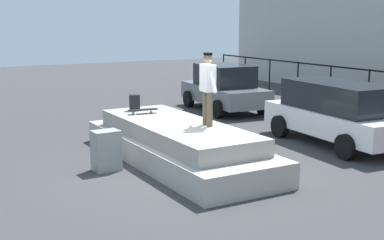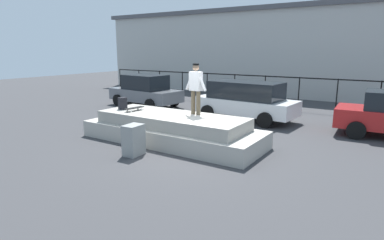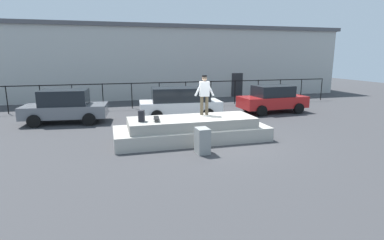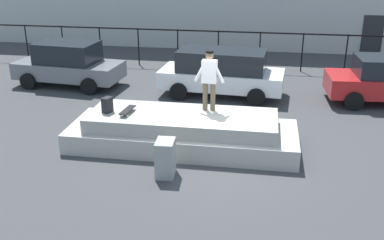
% 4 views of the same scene
% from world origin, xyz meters
% --- Properties ---
extents(ground_plane, '(60.00, 60.00, 0.00)m').
position_xyz_m(ground_plane, '(0.00, 0.00, 0.00)').
color(ground_plane, '#38383A').
extents(concrete_ledge, '(6.34, 2.25, 0.96)m').
position_xyz_m(concrete_ledge, '(-0.99, 0.38, 0.43)').
color(concrete_ledge, '#ADA89E').
rests_on(concrete_ledge, ground_plane).
extents(skateboarder, '(0.87, 0.28, 1.70)m').
position_xyz_m(skateboarder, '(-0.31, 0.84, 1.93)').
color(skateboarder, brown).
rests_on(skateboarder, concrete_ledge).
extents(skateboard, '(0.29, 0.79, 0.12)m').
position_xyz_m(skateboard, '(-2.49, 0.19, 1.06)').
color(skateboard, black).
rests_on(skateboard, concrete_ledge).
extents(backpack, '(0.28, 0.33, 0.43)m').
position_xyz_m(backpack, '(-3.07, 0.20, 1.17)').
color(backpack, black).
rests_on(backpack, concrete_ledge).
extents(car_grey_sedan_near, '(4.33, 2.33, 1.74)m').
position_xyz_m(car_grey_sedan_near, '(-6.47, 5.35, 0.87)').
color(car_grey_sedan_near, slate).
rests_on(car_grey_sedan_near, ground_plane).
extents(car_white_hatchback_mid, '(4.64, 2.28, 1.71)m').
position_xyz_m(car_white_hatchback_mid, '(-0.38, 5.06, 0.91)').
color(car_white_hatchback_mid, white).
rests_on(car_white_hatchback_mid, ground_plane).
extents(utility_box, '(0.47, 0.62, 0.93)m').
position_xyz_m(utility_box, '(-1.09, -1.39, 0.46)').
color(utility_box, gray).
rests_on(utility_box, ground_plane).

